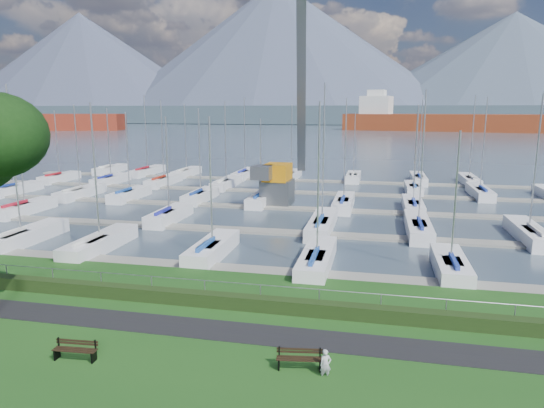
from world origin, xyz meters
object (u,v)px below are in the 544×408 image
(bench_left, at_px, (76,350))
(bench_right, at_px, (300,359))
(person, at_px, (326,361))
(crane, at_px, (284,152))

(bench_left, relative_size, bench_right, 0.99)
(bench_left, xyz_separation_m, person, (10.01, 0.92, 0.19))
(bench_left, distance_m, crane, 36.18)
(bench_left, height_order, crane, crane)
(bench_right, bearing_deg, person, -24.78)
(bench_right, bearing_deg, bench_left, 179.31)
(person, distance_m, crane, 36.19)
(bench_right, xyz_separation_m, person, (1.05, -0.31, 0.19))
(bench_left, xyz_separation_m, crane, (1.67, 35.81, 4.91))
(crane, bearing_deg, bench_right, -75.64)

